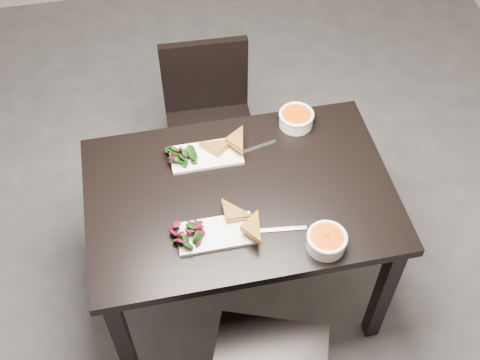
{
  "coord_description": "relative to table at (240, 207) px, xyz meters",
  "views": [
    {
      "loc": [
        0.05,
        -1.51,
        2.6
      ],
      "look_at": [
        0.34,
        -0.09,
        0.82
      ],
      "focal_mm": 45.19,
      "sensor_mm": 36.0,
      "label": 1
    }
  ],
  "objects": [
    {
      "name": "ground",
      "position": [
        -0.34,
        0.09,
        -0.65
      ],
      "size": [
        5.0,
        5.0,
        0.0
      ],
      "primitive_type": "plane",
      "color": "#47474C",
      "rests_on": "ground"
    },
    {
      "name": "table",
      "position": [
        0.0,
        0.0,
        0.0
      ],
      "size": [
        1.2,
        0.8,
        0.75
      ],
      "color": "black",
      "rests_on": "ground"
    },
    {
      "name": "chair_far",
      "position": [
        -0.01,
        0.7,
        -0.17
      ],
      "size": [
        0.43,
        0.43,
        0.85
      ],
      "rotation": [
        0.0,
        0.0,
        -0.04
      ],
      "color": "black",
      "rests_on": "ground"
    },
    {
      "name": "plate_near",
      "position": [
        -0.13,
        -0.18,
        0.11
      ],
      "size": [
        0.28,
        0.14,
        0.01
      ],
      "primitive_type": "cube",
      "color": "white",
      "rests_on": "table"
    },
    {
      "name": "sandwich_near",
      "position": [
        -0.06,
        -0.17,
        0.14
      ],
      "size": [
        0.14,
        0.11,
        0.05
      ],
      "primitive_type": null,
      "rotation": [
        0.0,
        0.0,
        -0.0
      ],
      "color": "#AF7824",
      "rests_on": "plate_near"
    },
    {
      "name": "salad_near",
      "position": [
        -0.23,
        -0.18,
        0.13
      ],
      "size": [
        0.09,
        0.08,
        0.04
      ],
      "primitive_type": null,
      "color": "black",
      "rests_on": "plate_near"
    },
    {
      "name": "soup_bowl_near",
      "position": [
        0.25,
        -0.31,
        0.14
      ],
      "size": [
        0.15,
        0.15,
        0.07
      ],
      "color": "white",
      "rests_on": "table"
    },
    {
      "name": "cutlery_near",
      "position": [
        0.12,
        -0.21,
        0.1
      ],
      "size": [
        0.18,
        0.04,
        0.0
      ],
      "primitive_type": "cube",
      "rotation": [
        0.0,
        0.0,
        -0.12
      ],
      "color": "silver",
      "rests_on": "table"
    },
    {
      "name": "plate_far",
      "position": [
        -0.1,
        0.2,
        0.11
      ],
      "size": [
        0.29,
        0.14,
        0.01
      ],
      "primitive_type": "cube",
      "color": "white",
      "rests_on": "table"
    },
    {
      "name": "sandwich_far",
      "position": [
        -0.03,
        0.19,
        0.14
      ],
      "size": [
        0.18,
        0.18,
        0.05
      ],
      "primitive_type": null,
      "rotation": [
        0.0,
        0.0,
        0.71
      ],
      "color": "#AF7824",
      "rests_on": "plate_far"
    },
    {
      "name": "salad_far",
      "position": [
        -0.2,
        0.2,
        0.13
      ],
      "size": [
        0.09,
        0.08,
        0.04
      ],
      "primitive_type": null,
      "color": "black",
      "rests_on": "plate_far"
    },
    {
      "name": "soup_bowl_far",
      "position": [
        0.31,
        0.31,
        0.14
      ],
      "size": [
        0.15,
        0.15,
        0.07
      ],
      "color": "white",
      "rests_on": "table"
    },
    {
      "name": "cutlery_far",
      "position": [
        0.11,
        0.21,
        0.1
      ],
      "size": [
        0.18,
        0.06,
        0.0
      ],
      "primitive_type": "cube",
      "rotation": [
        0.0,
        0.0,
        0.22
      ],
      "color": "silver",
      "rests_on": "table"
    }
  ]
}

